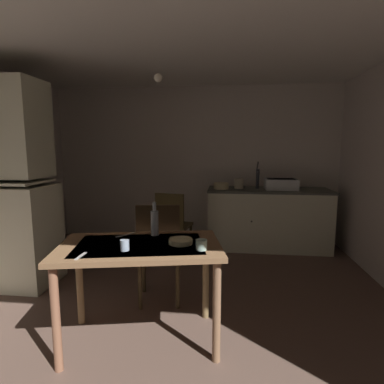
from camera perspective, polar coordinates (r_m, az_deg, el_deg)
ground_plane at (r=3.30m, az=-3.45°, el=-17.98°), size 5.33×5.33×0.00m
wall_back at (r=4.88m, az=0.44°, el=5.05°), size 4.43×0.10×2.37m
ceiling_slab at (r=3.11m, az=-3.88°, el=26.25°), size 4.43×3.87×0.10m
hutch_cabinet at (r=3.74m, az=-30.53°, el=-0.00°), size 0.84×0.57×2.13m
counter_cabinet at (r=4.63m, az=13.78°, el=-4.78°), size 1.73×0.64×0.86m
sink_basin at (r=4.57m, az=16.04°, el=1.45°), size 0.44×0.34×0.15m
hand_pump at (r=4.56m, az=12.01°, el=2.74°), size 0.05×0.27×0.39m
mixing_bowl_counter at (r=4.46m, az=5.38°, el=1.14°), size 0.21×0.21×0.09m
stoneware_crock at (r=4.53m, az=8.64°, el=1.56°), size 0.13×0.13×0.14m
dining_table at (r=2.35m, az=-9.50°, el=-11.93°), size 1.28×0.90×0.76m
chair_far_side at (r=2.92m, az=-6.09°, el=-11.01°), size 0.46×0.46×0.96m
chair_by_counter at (r=4.06m, az=-3.54°, el=-5.83°), size 0.47×0.47×0.89m
serving_bowl_wide at (r=2.30m, az=-2.10°, el=-9.05°), size 0.17×0.17×0.03m
teacup_cream at (r=2.19m, az=-12.29°, el=-9.54°), size 0.06×0.06×0.08m
mug_dark at (r=2.16m, az=1.73°, el=-9.68°), size 0.08×0.08×0.07m
glass_bottle at (r=2.50m, az=-6.90°, el=-5.52°), size 0.06×0.06×0.27m
table_knife at (r=2.56m, az=-12.22°, el=-7.75°), size 0.11×0.16×0.00m
teaspoon_near_bowl at (r=2.17m, az=-19.83°, el=-11.04°), size 0.02×0.14×0.00m
pendant_bulb at (r=3.03m, az=-6.25°, el=20.19°), size 0.08×0.08×0.08m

